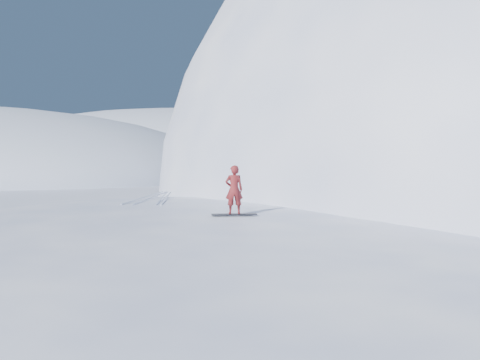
{
  "coord_description": "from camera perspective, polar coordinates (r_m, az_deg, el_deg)",
  "views": [
    {
      "loc": [
        6.18,
        -13.0,
        4.38
      ],
      "look_at": [
        3.17,
        1.86,
        3.5
      ],
      "focal_mm": 32.0,
      "sensor_mm": 36.0,
      "label": 1
    }
  ],
  "objects": [
    {
      "name": "near_ridge",
      "position": [
        17.38,
        -6.41,
        -11.3
      ],
      "size": [
        36.0,
        28.0,
        4.8
      ],
      "primitive_type": "ellipsoid",
      "color": "white",
      "rests_on": "ground"
    },
    {
      "name": "ground",
      "position": [
        15.04,
        -13.76,
        -13.7
      ],
      "size": [
        400.0,
        400.0,
        0.0
      ],
      "primitive_type": "plane",
      "color": "white",
      "rests_on": "ground"
    },
    {
      "name": "snowboard",
      "position": [
        14.32,
        -0.8,
        -4.58
      ],
      "size": [
        1.53,
        0.75,
        0.03
      ],
      "primitive_type": "cube",
      "rotation": [
        0.0,
        0.0,
        0.33
      ],
      "color": "black",
      "rests_on": "near_ridge"
    },
    {
      "name": "board_tracks",
      "position": [
        20.46,
        -11.09,
        -2.24
      ],
      "size": [
        2.32,
        5.98,
        0.04
      ],
      "color": "silver",
      "rests_on": "ground"
    },
    {
      "name": "peak_shoulder",
      "position": [
        33.51,
        17.94,
        -4.35
      ],
      "size": [
        28.0,
        24.0,
        18.0
      ],
      "primitive_type": "ellipsoid",
      "color": "white",
      "rests_on": "ground"
    },
    {
      "name": "wind_bumps",
      "position": [
        17.12,
        -12.41,
        -11.58
      ],
      "size": [
        16.0,
        14.4,
        1.0
      ],
      "color": "white",
      "rests_on": "ground"
    },
    {
      "name": "far_ridge_c",
      "position": [
        131.45,
        -9.13,
        1.38
      ],
      "size": [
        140.0,
        90.0,
        36.0
      ],
      "primitive_type": "ellipsoid",
      "color": "white",
      "rests_on": "ground"
    },
    {
      "name": "snowboarder",
      "position": [
        14.23,
        -0.8,
        -1.29
      ],
      "size": [
        0.69,
        0.56,
        1.62
      ],
      "primitive_type": "imported",
      "rotation": [
        0.0,
        0.0,
        3.47
      ],
      "color": "maroon",
      "rests_on": "snowboard"
    }
  ]
}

